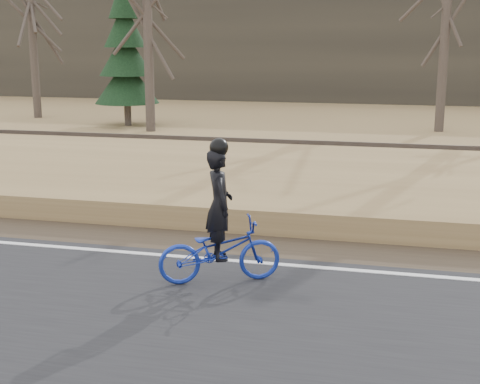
# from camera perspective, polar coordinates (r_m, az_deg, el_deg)

# --- Properties ---
(shoulder) EXTENTS (120.00, 1.60, 0.04)m
(shoulder) POSITION_cam_1_polar(r_m,az_deg,el_deg) (13.20, -19.32, -2.85)
(shoulder) COLOR #473A2B
(shoulder) RESTS_ON ground
(embankment) EXTENTS (120.00, 5.00, 0.44)m
(embankment) POSITION_cam_1_polar(r_m,az_deg,el_deg) (15.67, -13.47, 0.67)
(embankment) COLOR #987C4D
(embankment) RESTS_ON ground
(ballast) EXTENTS (120.00, 3.00, 0.45)m
(ballast) POSITION_cam_1_polar(r_m,az_deg,el_deg) (19.06, -8.30, 3.03)
(ballast) COLOR slate
(ballast) RESTS_ON ground
(railroad) EXTENTS (120.00, 2.40, 0.29)m
(railroad) POSITION_cam_1_polar(r_m,az_deg,el_deg) (19.01, -8.33, 3.93)
(railroad) COLOR black
(railroad) RESTS_ON ballast
(treeline_backdrop) EXTENTS (120.00, 4.00, 6.00)m
(treeline_backdrop) POSITION_cam_1_polar(r_m,az_deg,el_deg) (40.04, 3.62, 12.19)
(treeline_backdrop) COLOR #383328
(treeline_backdrop) RESTS_ON ground
(cyclist) EXTENTS (1.83, 1.27, 2.06)m
(cyclist) POSITION_cam_1_polar(r_m,az_deg,el_deg) (9.42, -1.76, -3.92)
(cyclist) COLOR #162B97
(cyclist) RESTS_ON road
(bare_tree_left) EXTENTS (0.36, 0.36, 8.61)m
(bare_tree_left) POSITION_cam_1_polar(r_m,az_deg,el_deg) (31.67, -17.36, 13.85)
(bare_tree_left) COLOR #4C4138
(bare_tree_left) RESTS_ON ground
(bare_tree_near_left) EXTENTS (0.36, 0.36, 7.45)m
(bare_tree_near_left) POSITION_cam_1_polar(r_m,az_deg,el_deg) (25.88, -7.86, 13.38)
(bare_tree_near_left) COLOR #4C4138
(bare_tree_near_left) RESTS_ON ground
(bare_tree_center) EXTENTS (0.36, 0.36, 8.20)m
(bare_tree_center) POSITION_cam_1_polar(r_m,az_deg,el_deg) (26.70, 17.16, 13.73)
(bare_tree_center) COLOR #4C4138
(bare_tree_center) RESTS_ON ground
(conifer) EXTENTS (2.60, 2.60, 6.04)m
(conifer) POSITION_cam_1_polar(r_m,az_deg,el_deg) (27.80, -9.74, 11.48)
(conifer) COLOR #4C4138
(conifer) RESTS_ON ground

